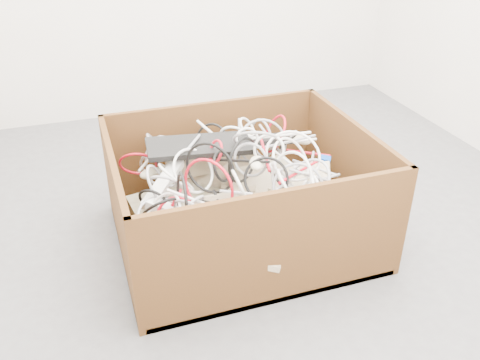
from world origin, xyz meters
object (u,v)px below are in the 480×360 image
object	(u,v)px
cardboard_box	(238,214)
vga_plug	(325,159)
power_strip_left	(163,184)
power_strip_right	(180,215)

from	to	relation	value
cardboard_box	vga_plug	xyz separation A→B (m)	(0.41, -0.02, 0.22)
vga_plug	cardboard_box	bearing A→B (deg)	-152.53
cardboard_box	vga_plug	world-z (taller)	cardboard_box
power_strip_left	power_strip_right	world-z (taller)	power_strip_left
cardboard_box	power_strip_left	xyz separation A→B (m)	(-0.33, -0.02, 0.23)
cardboard_box	power_strip_left	size ratio (longest dim) A/B	3.90
power_strip_left	power_strip_right	size ratio (longest dim) A/B	1.02
power_strip_left	vga_plug	size ratio (longest dim) A/B	6.24
power_strip_left	vga_plug	distance (m)	0.74
vga_plug	power_strip_right	bearing A→B (deg)	-136.29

